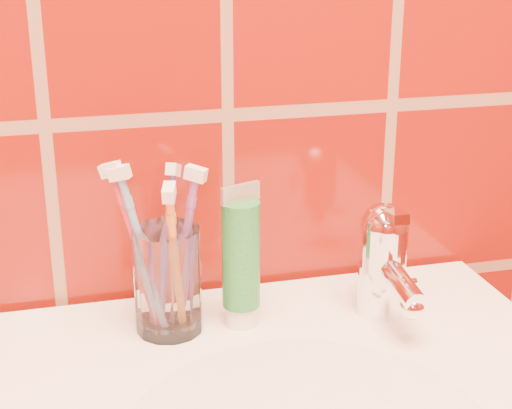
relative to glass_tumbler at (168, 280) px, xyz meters
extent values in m
cylinder|color=white|center=(0.00, 0.00, 0.00)|extent=(0.07, 0.07, 0.11)
cylinder|color=white|center=(0.07, -0.01, -0.04)|extent=(0.03, 0.03, 0.02)
cylinder|color=#1B712A|center=(0.07, -0.01, 0.02)|extent=(0.04, 0.04, 0.11)
cube|color=beige|center=(0.07, -0.01, 0.09)|extent=(0.04, 0.00, 0.02)
cylinder|color=white|center=(0.22, -0.02, -0.01)|extent=(0.05, 0.05, 0.09)
sphere|color=white|center=(0.22, -0.02, 0.04)|extent=(0.05, 0.05, 0.05)
cylinder|color=white|center=(0.22, -0.06, 0.00)|extent=(0.02, 0.09, 0.03)
cube|color=white|center=(0.22, -0.03, 0.06)|extent=(0.02, 0.06, 0.01)
camera|label=1|loc=(-0.09, -0.69, 0.33)|focal=55.00mm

